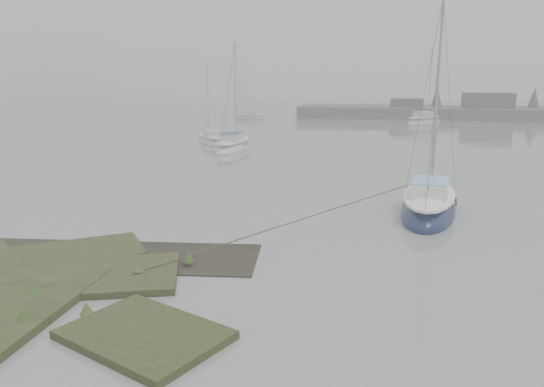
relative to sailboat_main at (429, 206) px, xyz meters
The scene contains 7 objects.
ground 19.69m from the sailboat_main, 113.80° to the left, with size 160.00×160.00×0.00m, color gray.
far_shoreline 53.37m from the sailboat_main, 69.26° to the left, with size 60.00×8.00×4.15m.
sailboat_main is the anchor object (origin of this frame).
sailboat_white 20.97m from the sailboat_main, 127.87° to the left, with size 2.37×6.31×8.76m.
sailboat_far_a 25.54m from the sailboat_main, 127.91° to the left, with size 4.20×5.24×7.26m.
sailboat_far_b 41.06m from the sailboat_main, 84.98° to the left, with size 5.48×6.70×9.33m.
sailboat_far_c 47.41m from the sailboat_main, 111.92° to the left, with size 4.43×2.09×6.00m.
Camera 1 is at (5.30, -10.74, 5.90)m, focal length 35.00 mm.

